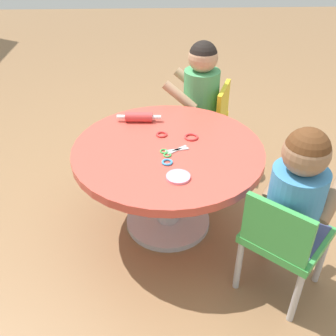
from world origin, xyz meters
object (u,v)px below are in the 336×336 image
(child_chair_right, at_px, (205,120))
(craft_scissors, at_px, (171,152))
(child_chair_left, at_px, (283,239))
(craft_table, at_px, (168,167))
(rolling_pin, at_px, (139,117))
(seated_child_left, at_px, (298,189))
(seated_child_right, at_px, (201,85))

(child_chair_right, height_order, craft_scissors, child_chair_right)
(craft_scissors, bearing_deg, child_chair_left, -132.72)
(child_chair_left, xyz_separation_m, craft_scissors, (0.40, 0.44, 0.17))
(craft_table, xyz_separation_m, rolling_pin, (0.26, 0.14, 0.14))
(child_chair_left, height_order, child_chair_right, same)
(craft_table, relative_size, seated_child_left, 1.77)
(craft_table, distance_m, child_chair_right, 0.63)
(rolling_pin, bearing_deg, child_chair_left, -140.41)
(child_chair_left, relative_size, seated_child_left, 1.05)
(craft_table, bearing_deg, seated_child_left, -131.37)
(seated_child_left, height_order, child_chair_right, seated_child_left)
(rolling_pin, bearing_deg, craft_table, -151.88)
(child_chair_right, bearing_deg, rolling_pin, 128.60)
(child_chair_left, bearing_deg, craft_table, 45.00)
(child_chair_right, bearing_deg, craft_scissors, 158.77)
(craft_table, distance_m, seated_child_right, 0.65)
(craft_scissors, bearing_deg, child_chair_right, -21.23)
(craft_table, distance_m, rolling_pin, 0.33)
(child_chair_left, height_order, craft_scissors, child_chair_left)
(seated_child_left, bearing_deg, seated_child_right, 14.32)
(child_chair_left, xyz_separation_m, child_chair_right, (1.02, 0.19, 0.00))
(seated_child_right, relative_size, craft_scissors, 3.58)
(seated_child_right, bearing_deg, rolling_pin, 132.65)
(seated_child_left, height_order, seated_child_right, same)
(craft_table, distance_m, seated_child_left, 0.65)
(seated_child_right, height_order, rolling_pin, seated_child_right)
(craft_table, xyz_separation_m, child_chair_left, (-0.45, -0.45, -0.06))
(craft_scissors, bearing_deg, rolling_pin, 26.26)
(child_chair_left, distance_m, craft_scissors, 0.62)
(seated_child_right, height_order, craft_scissors, seated_child_right)
(seated_child_left, bearing_deg, rolling_pin, 42.06)
(craft_table, bearing_deg, craft_scissors, -166.11)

